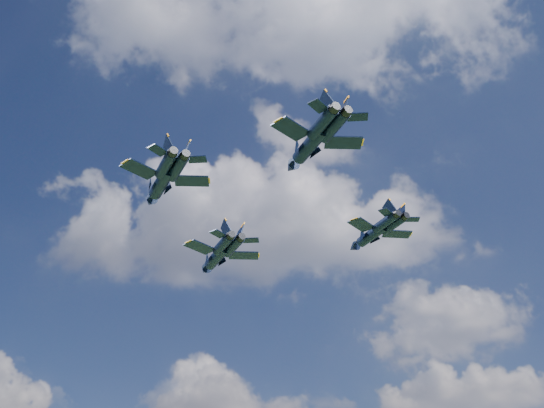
{
  "coord_description": "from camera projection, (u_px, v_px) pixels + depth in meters",
  "views": [
    {
      "loc": [
        16.82,
        -80.04,
        12.63
      ],
      "look_at": [
        6.53,
        1.86,
        60.03
      ],
      "focal_mm": 45.0,
      "sensor_mm": 36.0,
      "label": 1
    }
  ],
  "objects": [
    {
      "name": "jet_slot",
      "position": [
        308.0,
        146.0,
        85.47
      ],
      "size": [
        11.69,
        15.55,
        3.8
      ],
      "rotation": [
        0.0,
        0.0,
        0.54
      ],
      "color": "black"
    },
    {
      "name": "jet_lead",
      "position": [
        216.0,
        257.0,
        111.53
      ],
      "size": [
        12.23,
        16.18,
        3.97
      ],
      "rotation": [
        0.0,
        0.0,
        0.55
      ],
      "color": "black"
    },
    {
      "name": "jet_left",
      "position": [
        161.0,
        184.0,
        89.15
      ],
      "size": [
        11.26,
        14.92,
        3.66
      ],
      "rotation": [
        0.0,
        0.0,
        0.55
      ],
      "color": "black"
    },
    {
      "name": "jet_right",
      "position": [
        371.0,
        235.0,
        102.15
      ],
      "size": [
        10.98,
        13.5,
        3.38
      ],
      "rotation": [
        0.0,
        0.0,
        0.61
      ],
      "color": "black"
    }
  ]
}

